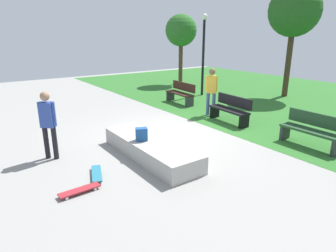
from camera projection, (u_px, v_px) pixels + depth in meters
ground_plane at (170, 133)px, 9.09m from camera, size 28.00×28.00×0.00m
grass_lawn at (308, 101)px, 13.35m from camera, size 26.60×12.56×0.01m
concrete_ledge at (150, 149)px, 7.32m from camera, size 3.16×0.97×0.42m
backpack_on_ledge at (142, 134)px, 7.23m from camera, size 0.29×0.34×0.32m
skater_performing_trick at (48, 120)px, 6.98m from camera, size 0.37×0.37×1.67m
skateboard_by_ledge at (97, 173)px, 6.34m from camera, size 0.82×0.46×0.08m
skateboard_spare at (80, 190)px, 5.67m from camera, size 0.23×0.81×0.08m
park_bench_far_right at (181, 92)px, 12.86m from camera, size 1.62×0.55×0.91m
park_bench_center_lawn at (230, 109)px, 10.10m from camera, size 1.63×0.58×0.91m
park_bench_far_left at (312, 129)px, 7.92m from camera, size 1.61×0.50×0.91m
tree_young_birch at (181, 31)px, 17.12m from camera, size 1.83×1.83×4.03m
tree_leaning_ash at (294, 11)px, 13.32m from camera, size 2.34×2.34×5.11m
lamp_post at (204, 46)px, 14.04m from camera, size 0.28×0.28×3.82m
pedestrian_with_backpack at (211, 87)px, 10.82m from camera, size 0.45×0.44×1.74m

